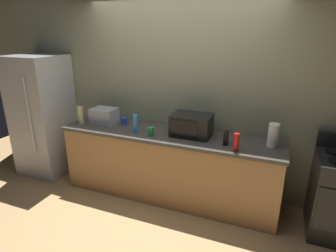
# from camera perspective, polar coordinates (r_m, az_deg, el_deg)

# --- Properties ---
(ground_plane) EXTENTS (8.00, 8.00, 0.00)m
(ground_plane) POSITION_cam_1_polar(r_m,az_deg,el_deg) (3.65, -2.46, -17.00)
(ground_plane) COLOR tan
(back_wall) EXTENTS (6.40, 0.10, 2.70)m
(back_wall) POSITION_cam_1_polar(r_m,az_deg,el_deg) (3.78, 2.34, 6.91)
(back_wall) COLOR gray
(back_wall) RESTS_ON ground_plane
(counter_run) EXTENTS (2.84, 0.64, 0.90)m
(counter_run) POSITION_cam_1_polar(r_m,az_deg,el_deg) (3.72, 0.00, -8.00)
(counter_run) COLOR #B27F4C
(counter_run) RESTS_ON ground_plane
(refrigerator) EXTENTS (0.72, 0.73, 1.80)m
(refrigerator) POSITION_cam_1_polar(r_m,az_deg,el_deg) (4.67, -24.04, 1.91)
(refrigerator) COLOR #B7BABF
(refrigerator) RESTS_ON ground_plane
(microwave) EXTENTS (0.48, 0.35, 0.27)m
(microwave) POSITION_cam_1_polar(r_m,az_deg,el_deg) (3.45, 4.80, 0.20)
(microwave) COLOR black
(microwave) RESTS_ON counter_run
(toaster_oven) EXTENTS (0.34, 0.26, 0.21)m
(toaster_oven) POSITION_cam_1_polar(r_m,az_deg,el_deg) (4.01, -12.83, 2.04)
(toaster_oven) COLOR #B7BABF
(toaster_oven) RESTS_ON counter_run
(paper_towel_roll) EXTENTS (0.12, 0.12, 0.27)m
(paper_towel_roll) POSITION_cam_1_polar(r_m,az_deg,el_deg) (3.32, 20.62, -1.78)
(paper_towel_roll) COLOR white
(paper_towel_roll) RESTS_ON counter_run
(cordless_phone) EXTENTS (0.06, 0.11, 0.15)m
(cordless_phone) POSITION_cam_1_polar(r_m,az_deg,el_deg) (3.26, 11.71, -2.40)
(cordless_phone) COLOR black
(cordless_phone) RESTS_ON counter_run
(bottle_hand_soap) EXTENTS (0.08, 0.08, 0.24)m
(bottle_hand_soap) POSITION_cam_1_polar(r_m,az_deg,el_deg) (4.06, -17.37, 2.13)
(bottle_hand_soap) COLOR beige
(bottle_hand_soap) RESTS_ON counter_run
(bottle_spray_cleaner) EXTENTS (0.06, 0.06, 0.23)m
(bottle_spray_cleaner) POSITION_cam_1_polar(r_m,az_deg,el_deg) (3.57, -6.65, 0.48)
(bottle_spray_cleaner) COLOR #338CE5
(bottle_spray_cleaner) RESTS_ON counter_run
(bottle_hot_sauce) EXTENTS (0.06, 0.06, 0.20)m
(bottle_hot_sauce) POSITION_cam_1_polar(r_m,az_deg,el_deg) (3.10, 13.69, -3.20)
(bottle_hot_sauce) COLOR red
(bottle_hot_sauce) RESTS_ON counter_run
(mug_green) EXTENTS (0.08, 0.08, 0.11)m
(mug_green) POSITION_cam_1_polar(r_m,az_deg,el_deg) (3.47, -3.52, -1.08)
(mug_green) COLOR #2D8C47
(mug_green) RESTS_ON counter_run
(mug_blue) EXTENTS (0.08, 0.08, 0.10)m
(mug_blue) POSITION_cam_1_polar(r_m,az_deg,el_deg) (3.90, -8.90, 0.98)
(mug_blue) COLOR #2D4CB2
(mug_blue) RESTS_ON counter_run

